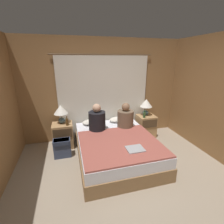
{
  "coord_description": "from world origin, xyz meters",
  "views": [
    {
      "loc": [
        -0.87,
        -2.02,
        2.02
      ],
      "look_at": [
        0.0,
        1.17,
        0.92
      ],
      "focal_mm": 26.0,
      "sensor_mm": 36.0,
      "label": 1
    }
  ],
  "objects": [
    {
      "name": "laptop_on_bed",
      "position": [
        0.18,
        0.27,
        0.51
      ],
      "size": [
        0.3,
        0.25,
        0.02
      ],
      "color": "#9EA0A5",
      "rests_on": "blanket_on_bed"
    },
    {
      "name": "beer_bottle_on_right_stand",
      "position": [
        0.95,
        1.51,
        0.66
      ],
      "size": [
        0.07,
        0.07,
        0.21
      ],
      "color": "#2D4C28",
      "rests_on": "nightstand_right"
    },
    {
      "name": "blanket_on_bed",
      "position": [
        0.0,
        0.58,
        0.49
      ],
      "size": [
        1.48,
        1.37,
        0.03
      ],
      "color": "#994C42",
      "rests_on": "bed"
    },
    {
      "name": "lamp_right",
      "position": [
        1.07,
        1.69,
        0.87
      ],
      "size": [
        0.32,
        0.32,
        0.43
      ],
      "color": "slate",
      "rests_on": "nightstand_right"
    },
    {
      "name": "ground_plane",
      "position": [
        0.0,
        0.0,
        0.0
      ],
      "size": [
        16.0,
        16.0,
        0.0
      ],
      "primitive_type": "plane",
      "color": "gray"
    },
    {
      "name": "curtain_panel",
      "position": [
        0.0,
        1.92,
        1.06
      ],
      "size": [
        2.47,
        0.02,
        2.12
      ],
      "color": "silver",
      "rests_on": "ground_plane"
    },
    {
      "name": "lamp_left",
      "position": [
        -1.07,
        1.69,
        0.87
      ],
      "size": [
        0.32,
        0.32,
        0.43
      ],
      "color": "slate",
      "rests_on": "nightstand_left"
    },
    {
      "name": "person_right_in_bed",
      "position": [
        0.36,
        1.3,
        0.7
      ],
      "size": [
        0.37,
        0.37,
        0.59
      ],
      "color": "brown",
      "rests_on": "bed"
    },
    {
      "name": "person_left_in_bed",
      "position": [
        -0.31,
        1.3,
        0.72
      ],
      "size": [
        0.37,
        0.37,
        0.62
      ],
      "color": "black",
      "rests_on": "bed"
    },
    {
      "name": "beer_bottle_on_left_stand",
      "position": [
        -0.95,
        1.51,
        0.66
      ],
      "size": [
        0.06,
        0.06,
        0.22
      ],
      "color": "#513819",
      "rests_on": "nightstand_left"
    },
    {
      "name": "pillow_right",
      "position": [
        0.34,
        1.68,
        0.53
      ],
      "size": [
        0.54,
        0.31,
        0.12
      ],
      "color": "silver",
      "rests_on": "bed"
    },
    {
      "name": "nightstand_right",
      "position": [
        1.07,
        1.62,
        0.29
      ],
      "size": [
        0.46,
        0.42,
        0.58
      ],
      "color": "#A87F51",
      "rests_on": "ground_plane"
    },
    {
      "name": "wall_back",
      "position": [
        0.0,
        1.99,
        1.25
      ],
      "size": [
        4.11,
        0.06,
        2.5
      ],
      "color": "olive",
      "rests_on": "ground_plane"
    },
    {
      "name": "bed",
      "position": [
        0.0,
        0.87,
        0.23
      ],
      "size": [
        1.54,
        2.01,
        0.47
      ],
      "color": "olive",
      "rests_on": "ground_plane"
    },
    {
      "name": "pillow_left",
      "position": [
        -0.34,
        1.68,
        0.53
      ],
      "size": [
        0.54,
        0.31,
        0.12
      ],
      "color": "silver",
      "rests_on": "bed"
    },
    {
      "name": "nightstand_left",
      "position": [
        -1.07,
        1.62,
        0.29
      ],
      "size": [
        0.46,
        0.42,
        0.58
      ],
      "color": "#A87F51",
      "rests_on": "ground_plane"
    },
    {
      "name": "backpack_on_floor",
      "position": [
        -1.09,
        1.18,
        0.23
      ],
      "size": [
        0.35,
        0.22,
        0.4
      ],
      "color": "#333D56",
      "rests_on": "ground_plane"
    }
  ]
}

